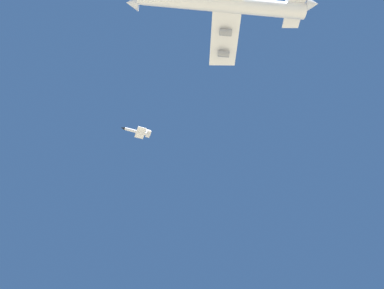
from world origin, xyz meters
name	(u,v)px	position (x,y,z in m)	size (l,w,h in m)	color
carrier_jet	(226,4)	(-29.22, 31.96, 138.43)	(78.07, 60.95, 19.85)	white
chase_jet_trailing	(137,132)	(18.95, -20.81, 124.09)	(14.76, 9.84, 4.00)	silver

